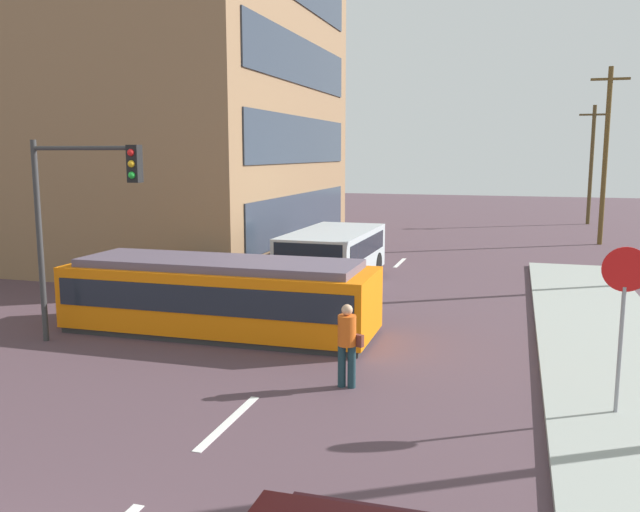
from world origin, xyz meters
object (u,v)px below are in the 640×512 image
at_px(pedestrian_crossing, 347,341).
at_px(parked_sedan_mid, 207,276).
at_px(city_bus, 333,253).
at_px(stop_sign, 624,295).
at_px(traffic_light_mast, 78,202).
at_px(utility_pole_distant, 591,162).
at_px(utility_pole_far, 606,153).
at_px(streetcar_tram, 220,295).

distance_m(pedestrian_crossing, parked_sedan_mid, 9.48).
xyz_separation_m(city_bus, stop_sign, (7.88, -10.11, 1.11)).
relative_size(pedestrian_crossing, traffic_light_mast, 0.34).
bearing_deg(utility_pole_distant, traffic_light_mast, -113.69).
bearing_deg(traffic_light_mast, utility_pole_far, 58.21).
distance_m(traffic_light_mast, utility_pole_distant, 35.70).
bearing_deg(utility_pole_far, stop_sign, -95.67).
bearing_deg(utility_pole_far, streetcar_tram, -118.87).
relative_size(pedestrian_crossing, stop_sign, 0.58).
distance_m(city_bus, parked_sedan_mid, 4.55).
distance_m(streetcar_tram, traffic_light_mast, 4.08).
bearing_deg(parked_sedan_mid, city_bus, 40.94).
bearing_deg(stop_sign, traffic_light_mast, 173.96).
bearing_deg(city_bus, utility_pole_far, 53.06).
relative_size(streetcar_tram, parked_sedan_mid, 1.89).
xyz_separation_m(pedestrian_crossing, utility_pole_far, (7.20, 23.52, 3.61)).
relative_size(streetcar_tram, stop_sign, 2.78).
distance_m(pedestrian_crossing, utility_pole_far, 24.86).
xyz_separation_m(streetcar_tram, traffic_light_mast, (-2.62, -1.95, 2.45)).
bearing_deg(utility_pole_far, city_bus, -126.94).
height_order(streetcar_tram, stop_sign, stop_sign).
height_order(parked_sedan_mid, utility_pole_far, utility_pole_far).
bearing_deg(streetcar_tram, utility_pole_distant, 69.12).
relative_size(streetcar_tram, city_bus, 1.40).
xyz_separation_m(streetcar_tram, utility_pole_distant, (11.72, 30.73, 2.99)).
bearing_deg(pedestrian_crossing, utility_pole_far, 72.97).
relative_size(stop_sign, utility_pole_far, 0.33).
xyz_separation_m(streetcar_tram, stop_sign, (8.97, -3.18, 1.21)).
relative_size(city_bus, traffic_light_mast, 1.17).
height_order(pedestrian_crossing, stop_sign, stop_sign).
xyz_separation_m(streetcar_tram, city_bus, (1.09, 6.93, 0.10)).
xyz_separation_m(streetcar_tram, pedestrian_crossing, (4.12, -2.97, -0.04)).
relative_size(city_bus, utility_pole_far, 0.65).
bearing_deg(utility_pole_far, utility_pole_distant, 87.77).
distance_m(streetcar_tram, utility_pole_far, 23.73).
relative_size(traffic_light_mast, utility_pole_far, 0.56).
height_order(stop_sign, traffic_light_mast, traffic_light_mast).
relative_size(pedestrian_crossing, utility_pole_distant, 0.22).
bearing_deg(utility_pole_distant, parked_sedan_mid, -117.70).
distance_m(city_bus, utility_pole_far, 17.39).
height_order(streetcar_tram, city_bus, streetcar_tram).
bearing_deg(parked_sedan_mid, stop_sign, -32.30).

